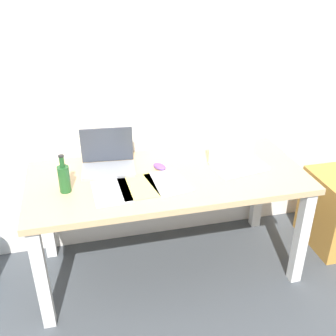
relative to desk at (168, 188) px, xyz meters
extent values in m
plane|color=#42474C|center=(0.00, 0.00, -0.65)|extent=(8.00, 8.00, 0.00)
cube|color=silver|center=(0.00, 0.44, 0.65)|extent=(5.20, 0.08, 2.60)
cube|color=tan|center=(0.00, 0.00, 0.08)|extent=(1.73, 0.77, 0.04)
cube|color=silver|center=(-0.81, -0.32, -0.30)|extent=(0.07, 0.07, 0.70)
cube|color=silver|center=(0.81, -0.32, -0.30)|extent=(0.07, 0.07, 0.70)
cube|color=silver|center=(-0.81, 0.32, -0.30)|extent=(0.07, 0.07, 0.70)
cube|color=silver|center=(0.81, 0.32, -0.30)|extent=(0.07, 0.07, 0.70)
cube|color=gray|center=(-0.36, 0.13, 0.11)|extent=(0.35, 0.24, 0.02)
cube|color=#333842|center=(-0.35, 0.24, 0.23)|extent=(0.33, 0.05, 0.24)
cube|color=silver|center=(0.47, -0.02, 0.11)|extent=(0.37, 0.25, 0.02)
cube|color=white|center=(0.45, 0.08, 0.23)|extent=(0.34, 0.08, 0.22)
cylinder|color=#1E5123|center=(-0.62, -0.05, 0.18)|extent=(0.07, 0.07, 0.16)
cylinder|color=#1E5123|center=(-0.62, -0.05, 0.29)|extent=(0.03, 0.03, 0.06)
cylinder|color=black|center=(-0.62, -0.05, 0.33)|extent=(0.03, 0.03, 0.01)
ellipsoid|color=#724799|center=(-0.03, 0.09, 0.11)|extent=(0.10, 0.12, 0.03)
cube|color=white|center=(-0.02, -0.09, 0.10)|extent=(0.26, 0.33, 0.00)
cube|color=white|center=(-0.37, -0.12, 0.10)|extent=(0.22, 0.31, 0.00)
cube|color=#F4E06B|center=(-0.21, -0.10, 0.10)|extent=(0.22, 0.31, 0.00)
camera|label=1|loc=(-0.50, -2.11, 1.31)|focal=42.42mm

